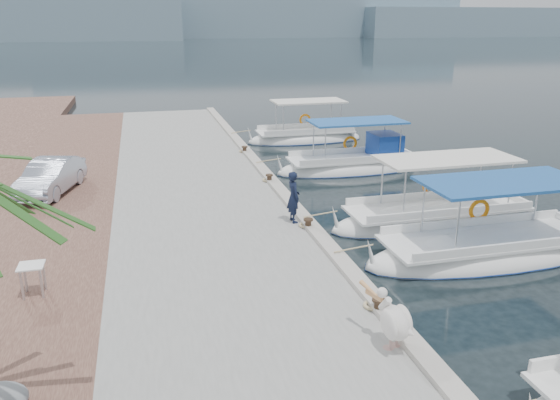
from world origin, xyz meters
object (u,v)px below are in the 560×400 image
at_px(pelican, 394,321).
at_px(parked_car, 50,177).
at_px(fishing_caique_d, 354,166).
at_px(fishing_caique_b, 489,253).
at_px(fishing_caique_c, 437,220).
at_px(fishing_caique_e, 305,139).
at_px(fisherman, 293,197).

distance_m(pelican, parked_car, 14.11).
xyz_separation_m(fishing_caique_d, pelican, (-4.74, -13.85, 0.87)).
height_order(fishing_caique_b, fishing_caique_d, same).
bearing_deg(fishing_caique_c, parked_car, 157.92).
distance_m(fishing_caique_e, parked_car, 14.69).
height_order(fishing_caique_e, pelican, fishing_caique_e).
relative_size(fishing_caique_c, fisherman, 4.64).
bearing_deg(fishing_caique_d, fishing_caique_c, -88.88).
distance_m(fishing_caique_d, pelican, 14.66).
height_order(fishing_caique_b, fisherman, fishing_caique_b).
relative_size(fishing_caique_c, pelican, 5.24).
distance_m(fishing_caique_b, fishing_caique_e, 16.21).
bearing_deg(fishing_caique_d, pelican, -108.91).
height_order(fishing_caique_e, parked_car, fishing_caique_e).
bearing_deg(fisherman, parked_car, 52.58).
relative_size(fishing_caique_b, fishing_caique_c, 1.03).
relative_size(pelican, fisherman, 0.89).
relative_size(fishing_caique_b, fishing_caique_e, 1.17).
bearing_deg(fisherman, fishing_caique_c, -95.33).
bearing_deg(parked_car, fishing_caique_b, -16.41).
height_order(fishing_caique_b, fishing_caique_c, same).
bearing_deg(fisherman, pelican, 175.68).
height_order(fishing_caique_c, fisherman, fishing_caique_c).
relative_size(fishing_caique_e, fisherman, 4.08).
height_order(pelican, parked_car, parked_car).
xyz_separation_m(fishing_caique_b, parked_car, (-12.54, 7.78, 0.98)).
bearing_deg(fisherman, fishing_caique_e, -22.55).
bearing_deg(fishing_caique_d, fisherman, -124.53).
bearing_deg(fishing_caique_d, fishing_caique_b, -88.58).
bearing_deg(fishing_caique_b, parked_car, 148.16).
xyz_separation_m(pelican, fisherman, (0.01, 6.97, 0.23)).
height_order(fishing_caique_d, fishing_caique_e, same).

